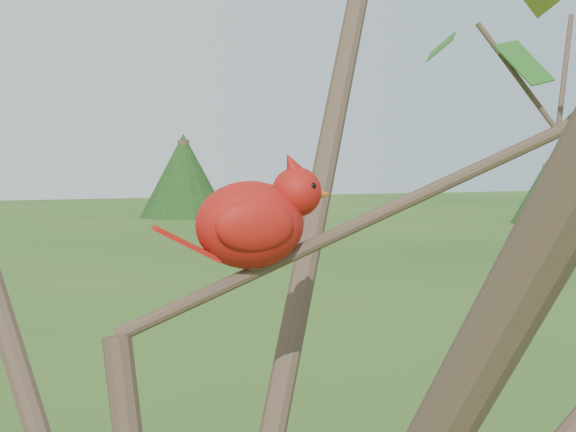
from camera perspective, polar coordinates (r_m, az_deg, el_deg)
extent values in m
ellipsoid|color=#A8180E|center=(1.00, -2.73, -0.64)|extent=(0.14, 0.11, 0.11)
sphere|color=#A8180E|center=(1.02, 0.62, 1.72)|extent=(0.07, 0.07, 0.06)
cone|color=#A8180E|center=(1.01, 0.34, 3.51)|extent=(0.05, 0.04, 0.05)
cone|color=#D85914|center=(1.03, 2.31, 1.57)|extent=(0.03, 0.02, 0.02)
ellipsoid|color=black|center=(1.02, 1.75, 1.50)|extent=(0.02, 0.03, 0.03)
cube|color=#A8180E|center=(0.99, -7.20, -1.98)|extent=(0.08, 0.04, 0.05)
ellipsoid|color=#A8180E|center=(1.04, -3.61, -0.28)|extent=(0.10, 0.03, 0.06)
ellipsoid|color=#A8180E|center=(0.96, -2.39, -0.67)|extent=(0.10, 0.03, 0.06)
cylinder|color=#3F2B22|center=(28.63, -7.43, 2.67)|extent=(0.41, 0.41, 2.71)
cone|color=#153813|center=(28.62, -7.43, 2.90)|extent=(3.16, 3.16, 2.93)
cylinder|color=#3F2B22|center=(26.82, 17.90, 1.51)|extent=(0.28, 0.28, 1.88)
cone|color=#153813|center=(26.82, 17.91, 1.67)|extent=(2.20, 2.20, 2.04)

